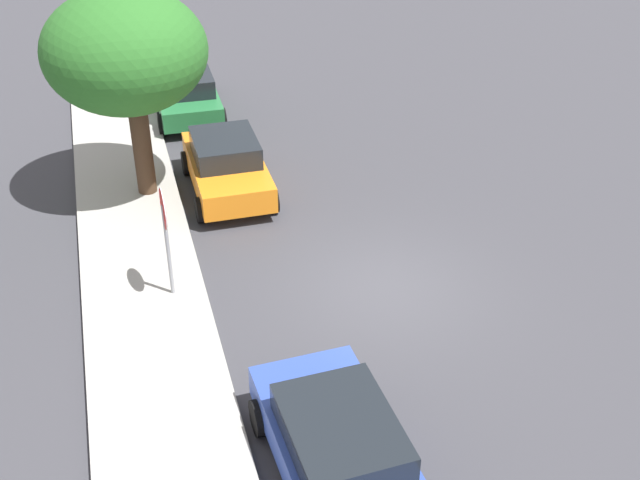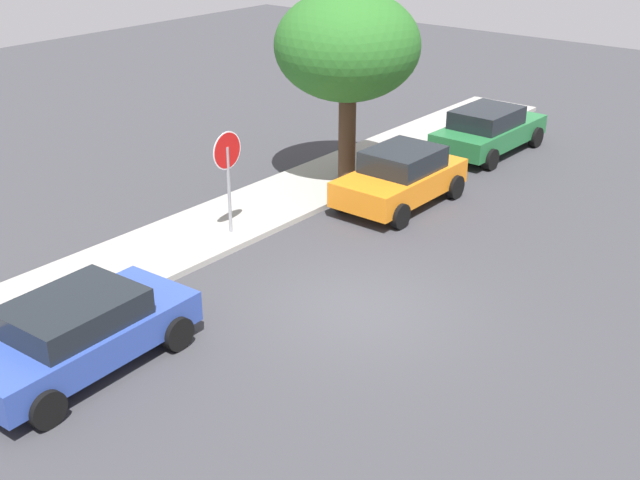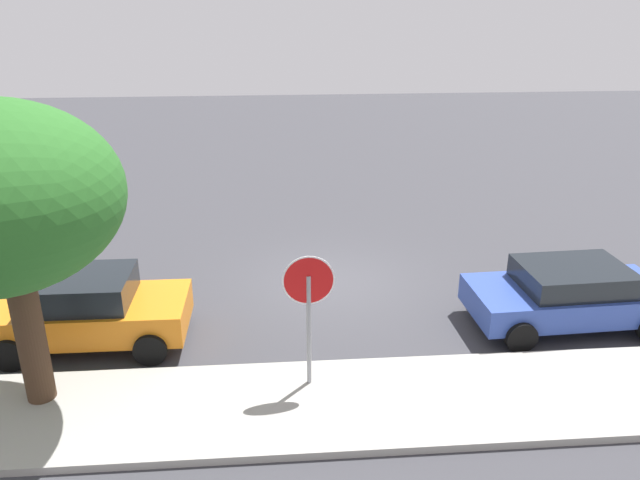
{
  "view_description": "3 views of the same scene",
  "coord_description": "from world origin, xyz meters",
  "px_view_note": "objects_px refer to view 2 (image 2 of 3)",
  "views": [
    {
      "loc": [
        -13.12,
        5.16,
        10.02
      ],
      "look_at": [
        0.64,
        1.25,
        1.01
      ],
      "focal_mm": 45.0,
      "sensor_mm": 36.0,
      "label": 1
    },
    {
      "loc": [
        -11.41,
        -8.23,
        7.81
      ],
      "look_at": [
        -0.37,
        0.71,
        1.39
      ],
      "focal_mm": 45.0,
      "sensor_mm": 36.0,
      "label": 2
    },
    {
      "loc": [
        1.38,
        13.84,
        6.66
      ],
      "look_at": [
        0.34,
        0.73,
        1.41
      ],
      "focal_mm": 35.0,
      "sensor_mm": 36.0,
      "label": 3
    }
  ],
  "objects_px": {
    "stop_sign": "(228,165)",
    "street_tree_near_corner": "(347,47)",
    "parked_car_blue": "(78,331)",
    "parked_car_green": "(488,130)",
    "parked_car_orange": "(401,177)"
  },
  "relations": [
    {
      "from": "stop_sign",
      "to": "parked_car_green",
      "type": "height_order",
      "value": "stop_sign"
    },
    {
      "from": "parked_car_orange",
      "to": "parked_car_blue",
      "type": "height_order",
      "value": "parked_car_orange"
    },
    {
      "from": "parked_car_blue",
      "to": "parked_car_green",
      "type": "height_order",
      "value": "parked_car_green"
    },
    {
      "from": "stop_sign",
      "to": "parked_car_orange",
      "type": "height_order",
      "value": "stop_sign"
    },
    {
      "from": "stop_sign",
      "to": "parked_car_orange",
      "type": "distance_m",
      "value": 4.83
    },
    {
      "from": "parked_car_orange",
      "to": "street_tree_near_corner",
      "type": "bearing_deg",
      "value": 78.43
    },
    {
      "from": "parked_car_green",
      "to": "street_tree_near_corner",
      "type": "distance_m",
      "value": 6.04
    },
    {
      "from": "parked_car_green",
      "to": "stop_sign",
      "type": "bearing_deg",
      "value": 170.41
    },
    {
      "from": "parked_car_blue",
      "to": "street_tree_near_corner",
      "type": "relative_size",
      "value": 0.8
    },
    {
      "from": "parked_car_blue",
      "to": "parked_car_orange",
      "type": "bearing_deg",
      "value": -0.12
    },
    {
      "from": "parked_car_green",
      "to": "street_tree_near_corner",
      "type": "bearing_deg",
      "value": 159.76
    },
    {
      "from": "parked_car_orange",
      "to": "parked_car_blue",
      "type": "xyz_separation_m",
      "value": [
        -9.92,
        0.02,
        -0.05
      ]
    },
    {
      "from": "parked_car_orange",
      "to": "street_tree_near_corner",
      "type": "height_order",
      "value": "street_tree_near_corner"
    },
    {
      "from": "stop_sign",
      "to": "parked_car_blue",
      "type": "relative_size",
      "value": 0.62
    },
    {
      "from": "stop_sign",
      "to": "street_tree_near_corner",
      "type": "distance_m",
      "value": 5.13
    }
  ]
}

